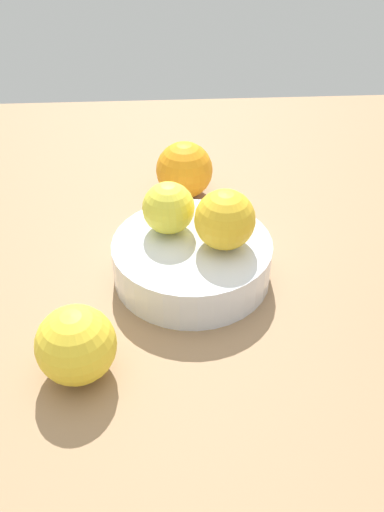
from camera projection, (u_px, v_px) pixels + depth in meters
The scene contains 6 objects.
ground_plane at pixel (192, 282), 68.09cm from camera, with size 110.00×110.00×2.00cm, color #997551.
fruit_bowl at pixel (192, 260), 65.98cm from camera, with size 18.98×18.98×5.06cm.
orange_in_bowl_0 at pixel (169, 208), 64.45cm from camera, with size 6.24×6.24×6.24cm, color yellow.
orange_in_bowl_1 at pixel (225, 220), 61.86cm from camera, with size 7.01×7.01×7.01cm, color yellow.
orange_loose_0 at pixel (184, 170), 79.70cm from camera, with size 8.27×8.27×8.27cm, color orange.
orange_loose_1 at pixel (76, 345), 53.12cm from camera, with size 7.95×7.95×7.95cm, color yellow.
Camera 1 is at (-51.45, 3.04, 43.61)cm, focal length 38.50 mm.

